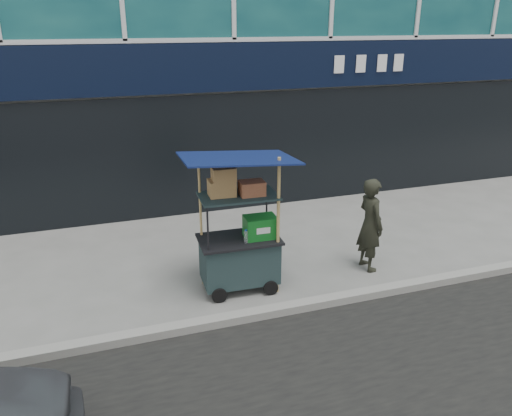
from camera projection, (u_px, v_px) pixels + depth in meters
name	position (u px, v px, depth m)	size (l,w,h in m)	color
ground	(313.00, 299.00, 7.14)	(80.00, 80.00, 0.00)	slate
curb	(319.00, 303.00, 6.94)	(80.00, 0.18, 0.12)	gray
vendor_cart	(240.00, 243.00, 7.20)	(1.58, 1.15, 2.08)	#1A2B2C
vendor_man	(370.00, 224.00, 7.79)	(0.55, 0.36, 1.50)	black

